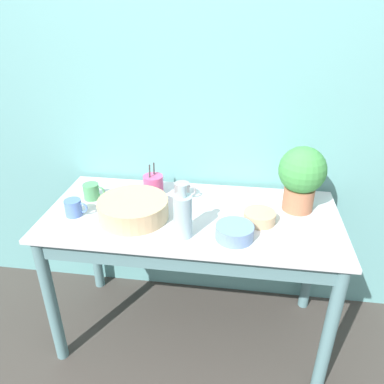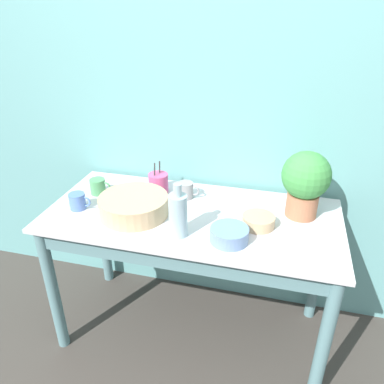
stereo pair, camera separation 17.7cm
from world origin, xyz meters
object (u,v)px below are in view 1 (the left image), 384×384
(mug_green, at_px, (92,191))
(bowl_small_blue, at_px, (235,232))
(bottle_tall, at_px, (183,215))
(potted_plant, at_px, (302,175))
(mug_blue, at_px, (74,208))
(bowl_wash_large, at_px, (133,209))
(bowl_small_tan, at_px, (259,217))
(utensil_cup, at_px, (153,185))
(mug_grey, at_px, (183,191))

(mug_green, distance_m, bowl_small_blue, 0.80)
(bottle_tall, bearing_deg, potted_plant, 30.72)
(mug_blue, height_order, bowl_small_blue, mug_blue)
(bowl_wash_large, distance_m, bowl_small_tan, 0.60)
(bottle_tall, height_order, utensil_cup, bottle_tall)
(potted_plant, height_order, mug_blue, potted_plant)
(mug_blue, xyz_separation_m, bowl_small_tan, (0.89, 0.06, -0.01))
(bottle_tall, height_order, bowl_small_tan, bottle_tall)
(potted_plant, xyz_separation_m, bowl_small_blue, (-0.30, -0.30, -0.15))
(bottle_tall, xyz_separation_m, mug_grey, (-0.06, 0.34, -0.06))
(bottle_tall, height_order, bowl_small_blue, bottle_tall)
(bowl_small_tan, bearing_deg, bowl_small_blue, -126.15)
(potted_plant, bearing_deg, bowl_small_tan, -141.47)
(mug_grey, relative_size, bowl_small_blue, 0.68)
(mug_blue, bearing_deg, bowl_small_tan, 4.00)
(mug_green, bearing_deg, bowl_wash_large, -29.82)
(bottle_tall, xyz_separation_m, bowl_small_blue, (0.23, 0.01, -0.07))
(mug_green, bearing_deg, potted_plant, 2.13)
(bowl_small_blue, bearing_deg, mug_grey, 130.51)
(mug_grey, bearing_deg, bowl_small_blue, -49.49)
(bottle_tall, bearing_deg, mug_green, 152.59)
(utensil_cup, bearing_deg, mug_blue, -140.44)
(bottle_tall, distance_m, utensil_cup, 0.44)
(mug_green, xyz_separation_m, mug_blue, (-0.02, -0.17, -0.00))
(potted_plant, height_order, bottle_tall, potted_plant)
(bowl_wash_large, height_order, bowl_small_blue, bowl_wash_large)
(mug_green, bearing_deg, bottle_tall, -27.41)
(bowl_wash_large, relative_size, utensil_cup, 1.94)
(mug_blue, height_order, utensil_cup, utensil_cup)
(potted_plant, height_order, bowl_small_tan, potted_plant)
(bowl_wash_large, distance_m, utensil_cup, 0.25)
(bowl_wash_large, xyz_separation_m, utensil_cup, (0.04, 0.25, 0.01))
(mug_green, bearing_deg, bowl_small_blue, -19.21)
(bowl_small_tan, bearing_deg, mug_green, 172.64)
(potted_plant, bearing_deg, utensil_cup, 175.48)
(bowl_small_tan, relative_size, utensil_cup, 0.87)
(bowl_small_blue, bearing_deg, bottle_tall, -177.28)
(mug_grey, relative_size, mug_blue, 1.01)
(bowl_wash_large, relative_size, mug_green, 2.92)
(bowl_wash_large, bearing_deg, mug_green, 150.18)
(mug_grey, bearing_deg, bowl_wash_large, -131.88)
(bowl_wash_large, relative_size, bowl_small_tan, 2.24)
(utensil_cup, bearing_deg, mug_green, -162.21)
(utensil_cup, bearing_deg, bowl_small_blue, -38.90)
(bowl_wash_large, relative_size, bowl_small_blue, 2.00)
(potted_plant, distance_m, bowl_small_blue, 0.45)
(mug_grey, bearing_deg, mug_blue, -153.52)
(potted_plant, distance_m, mug_green, 1.06)
(utensil_cup, bearing_deg, mug_grey, -9.51)
(mug_green, bearing_deg, mug_grey, 8.64)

